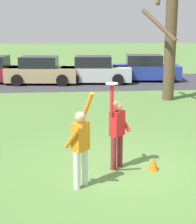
# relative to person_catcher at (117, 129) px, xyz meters

# --- Properties ---
(ground_plane) EXTENTS (120.00, 120.00, 0.00)m
(ground_plane) POSITION_rel_person_catcher_xyz_m (0.13, -0.13, -0.98)
(ground_plane) COLOR #567F3D
(person_catcher) EXTENTS (0.55, 0.57, 2.08)m
(person_catcher) POSITION_rel_person_catcher_xyz_m (0.00, 0.00, 0.00)
(person_catcher) COLOR maroon
(person_catcher) RESTS_ON ground_plane
(person_defender) EXTENTS (0.65, 0.66, 2.05)m
(person_defender) POSITION_rel_person_catcher_xyz_m (-0.90, -0.97, -0.00)
(person_defender) COLOR silver
(person_defender) RESTS_ON ground_plane
(frisbee_disc) EXTENTS (0.28, 0.28, 0.02)m
(frisbee_disc) POSITION_rel_person_catcher_xyz_m (-0.15, -0.16, 1.11)
(frisbee_disc) COLOR white
(frisbee_disc) RESTS_ON person_catcher
(parked_car_tan) EXTENTS (4.26, 2.35, 1.59)m
(parked_car_tan) POSITION_rel_person_catcher_xyz_m (-2.62, 13.20, -0.25)
(parked_car_tan) COLOR tan
(parked_car_tan) RESTS_ON ground_plane
(parked_car_silver) EXTENTS (4.26, 2.35, 1.59)m
(parked_car_silver) POSITION_rel_person_catcher_xyz_m (0.56, 13.17, -0.25)
(parked_car_silver) COLOR #BCBCC1
(parked_car_silver) RESTS_ON ground_plane
(parked_car_blue) EXTENTS (4.26, 2.35, 1.59)m
(parked_car_blue) POSITION_rel_person_catcher_xyz_m (3.71, 13.80, -0.25)
(parked_car_blue) COLOR #233893
(parked_car_blue) RESTS_ON ground_plane
(parking_strip) EXTENTS (18.28, 6.40, 0.01)m
(parking_strip) POSITION_rel_person_catcher_xyz_m (-0.90, 13.51, -0.98)
(parking_strip) COLOR #38383D
(parking_strip) RESTS_ON ground_plane
(bare_tree_tall) EXTENTS (2.43, 2.40, 6.86)m
(bare_tree_tall) POSITION_rel_person_catcher_xyz_m (3.48, 7.94, 2.33)
(bare_tree_tall) COLOR brown
(bare_tree_tall) RESTS_ON ground_plane
(field_cone_orange) EXTENTS (0.26, 0.26, 0.32)m
(field_cone_orange) POSITION_rel_person_catcher_xyz_m (0.85, -0.21, -0.82)
(field_cone_orange) COLOR orange
(field_cone_orange) RESTS_ON ground_plane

